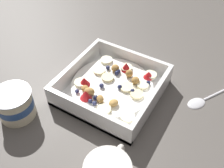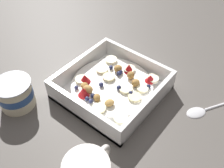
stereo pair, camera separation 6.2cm
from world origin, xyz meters
TOP-DOWN VIEW (x-y plane):
  - ground_plane at (0.00, 0.00)m, footprint 2.40×2.40m
  - fruit_bowl at (-0.01, -0.01)m, footprint 0.22×0.22m
  - spoon at (-0.21, -0.11)m, footprint 0.11×0.16m
  - yogurt_cup at (0.14, 0.16)m, footprint 0.09×0.09m

SIDE VIEW (x-z plane):
  - ground_plane at x=0.00m, z-range 0.00..0.00m
  - spoon at x=-0.21m, z-range 0.00..0.01m
  - fruit_bowl at x=-0.01m, z-range -0.01..0.05m
  - yogurt_cup at x=0.14m, z-range 0.00..0.07m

